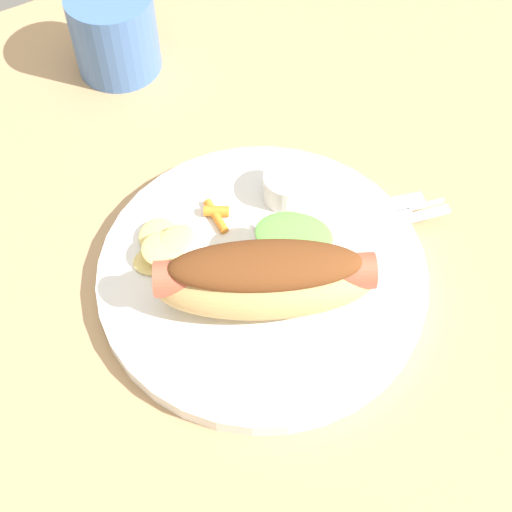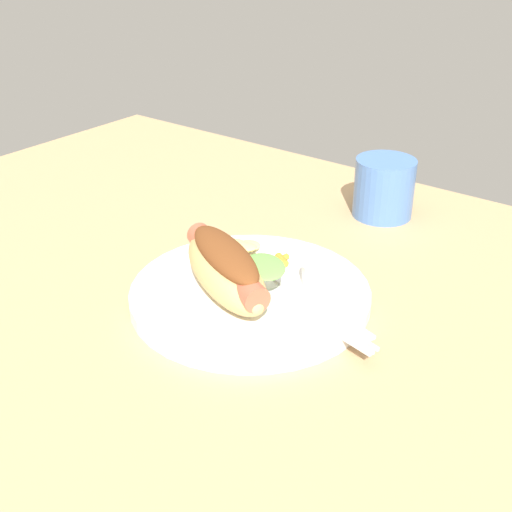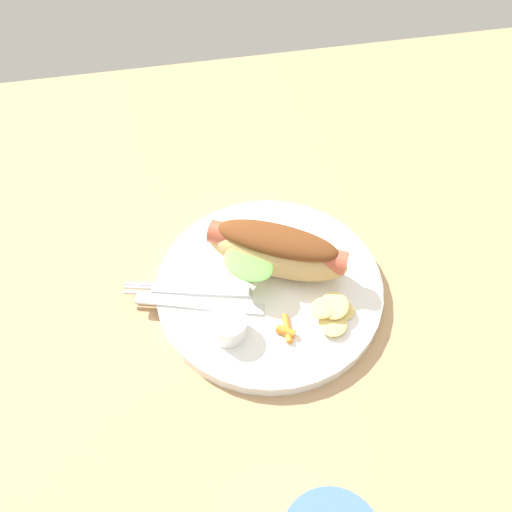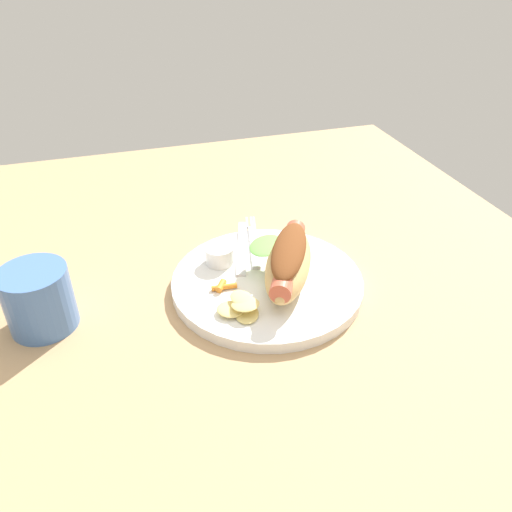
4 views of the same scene
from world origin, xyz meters
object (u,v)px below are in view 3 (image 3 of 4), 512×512
knife (200,304)px  carrot_garnish (286,330)px  hot_dog (277,249)px  chips_pile (332,312)px  sauce_ramekin (228,326)px  plate (269,289)px  fork (190,290)px

knife → carrot_garnish: size_ratio=4.26×
hot_dog → chips_pile: (-4.79, 7.90, -2.38)cm
knife → carrot_garnish: carrot_garnish is taller
sauce_ramekin → chips_pile: sauce_ramekin is taller
chips_pile → plate: bearing=-41.8°
carrot_garnish → hot_dog: bearing=-94.0°
carrot_garnish → sauce_ramekin: bearing=-9.9°
hot_dog → knife: 10.73cm
plate → carrot_garnish: bearing=95.5°
knife → plate: bearing=-154.6°
plate → chips_pile: 8.28cm
knife → chips_pile: 14.97cm
fork → plate: bearing=-171.5°
hot_dog → fork: size_ratio=1.20×
hot_dog → chips_pile: bearing=148.9°
plate → carrot_garnish: (-0.62, 6.48, 1.21)cm
sauce_ramekin → carrot_garnish: sauce_ramekin is taller
hot_dog → plate: bearing=91.0°
knife → chips_pile: (-14.36, 4.15, 0.71)cm
hot_dog → chips_pile: size_ratio=2.71×
plate → chips_pile: bearing=138.2°
fork → chips_pile: chips_pile is taller
fork → knife: bearing=125.2°
plate → fork: fork is taller
fork → knife: size_ratio=0.99×
sauce_ramekin → knife: bearing=-57.1°
fork → chips_pile: bearing=171.2°
hot_dog → sauce_ramekin: bearing=76.4°
fork → chips_pile: 16.41cm
chips_pile → hot_dog: bearing=-58.8°
fork → carrot_garnish: 12.17cm
sauce_ramekin → fork: sauce_ramekin is taller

